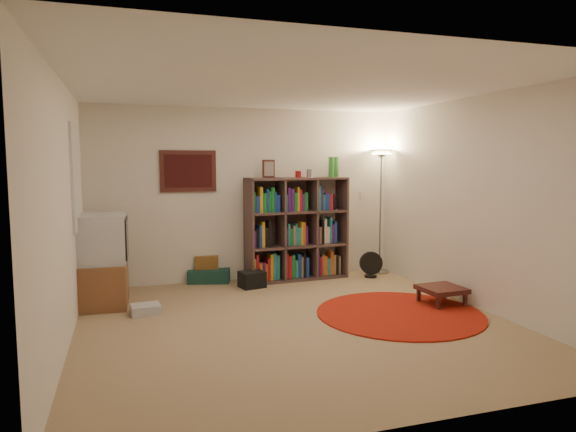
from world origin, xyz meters
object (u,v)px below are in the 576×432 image
Objects in this scene: bookshelf at (295,230)px; floor_fan at (371,265)px; tv_stand at (104,262)px; suitcase at (209,275)px; floor_lamp at (381,171)px; side_table at (442,290)px.

bookshelf is 4.61× the size of floor_fan.
tv_stand is (-3.75, -0.38, 0.34)m from floor_fan.
suitcase is (1.39, 0.85, -0.44)m from tv_stand.
tv_stand is at bearing -170.16° from bookshelf.
bookshelf is 1.65m from floor_lamp.
bookshelf reaches higher than tv_stand.
floor_lamp is at bearing 11.83° from tv_stand.
floor_lamp is 4.22m from tv_stand.
bookshelf is at bearing 5.80° from suitcase.
floor_fan is 3.78m from tv_stand.
floor_lamp is 1.45m from floor_fan.
floor_fan is at bearing 8.34° from tv_stand.
bookshelf is 1.41m from suitcase.
tv_stand is (-2.63, -0.64, -0.19)m from bookshelf.
tv_stand reaches higher than side_table.
suitcase is at bearing 166.81° from bookshelf.
suitcase is at bearing -175.87° from floor_fan.
suitcase is (-2.64, 0.19, -1.50)m from floor_lamp.
floor_fan is at bearing -136.06° from floor_lamp.
floor_fan reaches higher than suitcase.
floor_fan reaches higher than side_table.
side_table is at bearing -69.49° from floor_fan.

